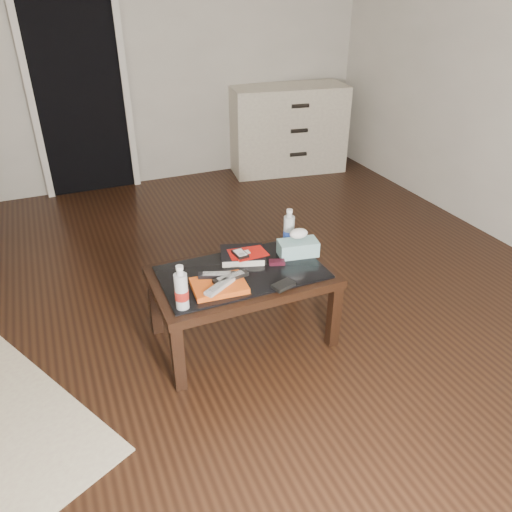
% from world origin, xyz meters
% --- Properties ---
extents(ground, '(5.00, 5.00, 0.00)m').
position_xyz_m(ground, '(0.00, 0.00, 0.00)').
color(ground, black).
rests_on(ground, ground).
extents(room_shell, '(5.00, 5.00, 5.00)m').
position_xyz_m(room_shell, '(0.00, 0.00, 1.62)').
color(room_shell, silver).
rests_on(room_shell, ground).
extents(doorway, '(0.90, 0.08, 2.07)m').
position_xyz_m(doorway, '(-0.40, 2.47, 1.02)').
color(doorway, black).
rests_on(doorway, ground).
extents(coffee_table, '(1.00, 0.60, 0.46)m').
position_xyz_m(coffee_table, '(0.09, -0.31, 0.40)').
color(coffee_table, black).
rests_on(coffee_table, ground).
extents(dresser, '(1.26, 0.67, 0.90)m').
position_xyz_m(dresser, '(1.64, 2.23, 0.45)').
color(dresser, silver).
rests_on(dresser, ground).
extents(magazines, '(0.30, 0.23, 0.03)m').
position_xyz_m(magazines, '(-0.08, -0.42, 0.48)').
color(magazines, '#D34E13').
rests_on(magazines, coffee_table).
extents(remote_silver, '(0.20, 0.15, 0.02)m').
position_xyz_m(remote_silver, '(-0.09, -0.47, 0.50)').
color(remote_silver, '#A3A3A7').
rests_on(remote_silver, magazines).
extents(remote_black_front, '(0.21, 0.08, 0.02)m').
position_xyz_m(remote_black_front, '(-0.01, -0.41, 0.50)').
color(remote_black_front, black).
rests_on(remote_black_front, magazines).
extents(remote_black_back, '(0.20, 0.12, 0.02)m').
position_xyz_m(remote_black_back, '(-0.07, -0.36, 0.50)').
color(remote_black_back, black).
rests_on(remote_black_back, magazines).
extents(textbook, '(0.30, 0.27, 0.05)m').
position_xyz_m(textbook, '(0.15, -0.18, 0.48)').
color(textbook, black).
rests_on(textbook, coffee_table).
extents(dvd_mailers, '(0.21, 0.16, 0.01)m').
position_xyz_m(dvd_mailers, '(0.16, -0.21, 0.51)').
color(dvd_mailers, '#B3110B').
rests_on(dvd_mailers, textbook).
extents(ipod, '(0.07, 0.11, 0.02)m').
position_xyz_m(ipod, '(0.12, -0.22, 0.52)').
color(ipod, black).
rests_on(ipod, dvd_mailers).
extents(flip_phone, '(0.10, 0.07, 0.02)m').
position_xyz_m(flip_phone, '(0.31, -0.32, 0.47)').
color(flip_phone, black).
rests_on(flip_phone, coffee_table).
extents(wallet, '(0.14, 0.10, 0.02)m').
position_xyz_m(wallet, '(0.24, -0.55, 0.47)').
color(wallet, black).
rests_on(wallet, coffee_table).
extents(water_bottle_left, '(0.07, 0.07, 0.24)m').
position_xyz_m(water_bottle_left, '(-0.30, -0.52, 0.58)').
color(water_bottle_left, silver).
rests_on(water_bottle_left, coffee_table).
extents(water_bottle_right, '(0.07, 0.07, 0.24)m').
position_xyz_m(water_bottle_right, '(0.47, -0.14, 0.58)').
color(water_bottle_right, '#B7C0C2').
rests_on(water_bottle_right, coffee_table).
extents(tissue_box, '(0.25, 0.16, 0.09)m').
position_xyz_m(tissue_box, '(0.47, -0.27, 0.51)').
color(tissue_box, teal).
rests_on(tissue_box, coffee_table).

